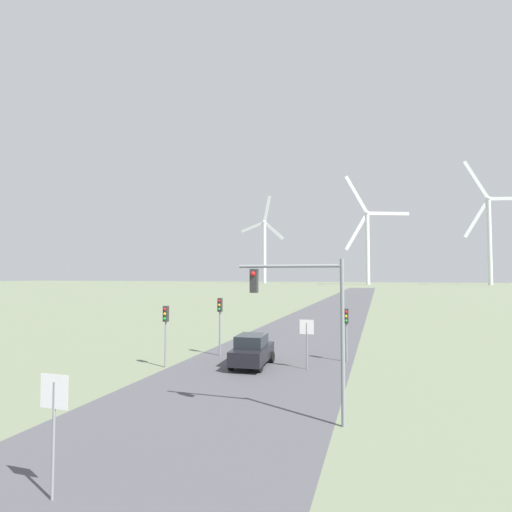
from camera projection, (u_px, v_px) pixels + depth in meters
name	position (u px, v px, depth m)	size (l,w,h in m)	color
road_surface	(322.00, 319.00, 47.76)	(10.00, 240.00, 0.01)	#47474C
stop_sign_near	(54.00, 412.00, 9.45)	(0.81, 0.07, 2.92)	gray
stop_sign_far	(307.00, 335.00, 22.39)	(0.81, 0.07, 2.77)	gray
traffic_light_post_near_left	(166.00, 322.00, 22.92)	(0.28, 0.34, 3.50)	gray
traffic_light_post_near_right	(346.00, 323.00, 24.37)	(0.28, 0.34, 3.21)	gray
traffic_light_post_mid_left	(220.00, 313.00, 26.24)	(0.28, 0.34, 3.76)	gray
traffic_light_mast_overhead	(305.00, 307.00, 14.48)	(3.92, 0.34, 5.86)	gray
car_approaching	(252.00, 350.00, 23.08)	(2.07, 4.21, 1.83)	black
wind_turbine_far_left	(264.00, 245.00, 255.38)	(29.81, 3.91, 56.07)	silver
wind_turbine_left	(367.00, 238.00, 217.36)	(34.04, 12.38, 59.77)	silver
wind_turbine_center	(489.00, 230.00, 210.86)	(36.21, 5.56, 66.74)	silver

